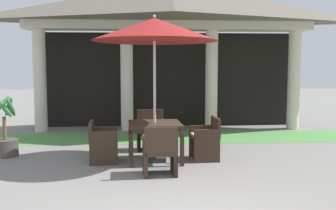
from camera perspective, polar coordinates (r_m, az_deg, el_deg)
name	(u,v)px	position (r m, az deg, el deg)	size (l,w,h in m)	color
background_pavilion	(169,16)	(11.28, 0.19, 13.25)	(8.63, 2.88, 4.25)	beige
lawn_strip	(172,137)	(9.98, 0.68, -4.91)	(10.43, 1.73, 0.01)	#519347
patio_table_near_foreground	(155,128)	(7.41, -2.01, -3.41)	(1.06, 1.06, 0.76)	#38281E
patio_umbrella_near_foreground	(154,31)	(7.36, -2.06, 11.12)	(2.41, 2.41, 2.82)	#2D2D2D
patio_chair_near_foreground_west	(102,142)	(7.44, -9.86, -5.52)	(0.56, 0.60, 0.80)	#38281E
patio_chair_near_foreground_north	(151,131)	(8.45, -2.59, -3.96)	(0.65, 0.56, 0.88)	#38281E
patio_chair_near_foreground_east	(206,139)	(7.60, 5.70, -5.11)	(0.55, 0.63, 0.84)	#38281E
patio_chair_near_foreground_south	(160,152)	(6.46, -1.24, -7.05)	(0.59, 0.56, 0.85)	#38281E
potted_palm_left_edge	(4,138)	(8.53, -23.38, -4.56)	(0.63, 0.71, 1.26)	#47423D
terracotta_urn	(163,139)	(8.76, -0.78, -5.16)	(0.33, 0.33, 0.45)	brown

